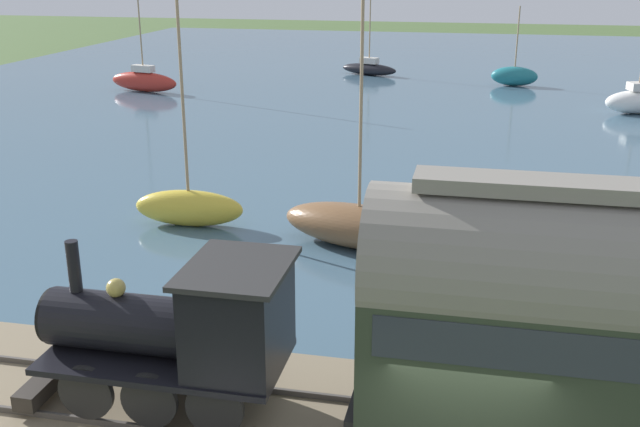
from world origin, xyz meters
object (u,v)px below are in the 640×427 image
(steam_locomotive, at_px, (186,326))
(sailboat_white, at_px, (637,100))
(sailboat_brown, at_px, (359,226))
(rowboat_mid_harbor, at_px, (483,285))
(sailboat_black, at_px, (369,68))
(sailboat_red, at_px, (144,80))
(sailboat_yellow, at_px, (189,206))
(passenger_coach, at_px, (639,317))
(sailboat_teal, at_px, (514,76))

(steam_locomotive, xyz_separation_m, sailboat_white, (34.40, -14.04, -1.36))
(sailboat_brown, distance_m, rowboat_mid_harbor, 4.61)
(sailboat_white, relative_size, sailboat_black, 1.59)
(sailboat_brown, xyz_separation_m, sailboat_white, (24.38, -12.40, 0.08))
(sailboat_red, xyz_separation_m, sailboat_yellow, (-24.79, -12.95, -0.09))
(sailboat_red, xyz_separation_m, sailboat_black, (10.73, -13.79, -0.24))
(sailboat_black, relative_size, rowboat_mid_harbor, 2.38)
(sailboat_black, xyz_separation_m, rowboat_mid_harbor, (-38.77, -8.90, -0.37))
(passenger_coach, xyz_separation_m, sailboat_white, (34.40, -6.29, -2.35))
(sailboat_teal, bearing_deg, sailboat_brown, 174.78)
(steam_locomotive, xyz_separation_m, rowboat_mid_harbor, (7.52, -5.48, -1.97))
(sailboat_brown, height_order, sailboat_black, sailboat_brown)
(sailboat_red, distance_m, rowboat_mid_harbor, 36.07)
(steam_locomotive, relative_size, sailboat_white, 0.56)
(sailboat_teal, relative_size, sailboat_black, 0.95)
(sailboat_red, bearing_deg, sailboat_yellow, -140.14)
(sailboat_brown, distance_m, sailboat_black, 36.63)
(passenger_coach, relative_size, sailboat_red, 0.94)
(sailboat_teal, relative_size, rowboat_mid_harbor, 2.26)
(sailboat_brown, bearing_deg, rowboat_mid_harbor, -106.96)
(steam_locomotive, bearing_deg, sailboat_brown, -9.32)
(steam_locomotive, bearing_deg, sailboat_black, 4.22)
(sailboat_red, distance_m, sailboat_white, 31.27)
(sailboat_teal, distance_m, sailboat_black, 11.24)
(sailboat_brown, distance_m, sailboat_yellow, 5.94)
(sailboat_white, bearing_deg, passenger_coach, 154.42)
(steam_locomotive, distance_m, sailboat_black, 46.45)
(sailboat_yellow, height_order, sailboat_black, sailboat_yellow)
(sailboat_red, height_order, sailboat_teal, sailboat_red)
(sailboat_black, bearing_deg, sailboat_white, -104.23)
(sailboat_white, xyz_separation_m, sailboat_yellow, (-23.63, 18.29, -0.09))
(steam_locomotive, bearing_deg, sailboat_white, -22.21)
(sailboat_brown, xyz_separation_m, sailboat_black, (36.28, 5.06, -0.16))
(sailboat_white, bearing_deg, steam_locomotive, 142.57)
(sailboat_red, relative_size, sailboat_white, 1.06)
(sailboat_black, bearing_deg, sailboat_teal, -85.68)
(sailboat_red, bearing_deg, passenger_coach, -132.67)
(passenger_coach, distance_m, sailboat_black, 47.69)
(passenger_coach, bearing_deg, rowboat_mid_harbor, 16.77)
(sailboat_teal, bearing_deg, rowboat_mid_harbor, -178.46)
(sailboat_white, bearing_deg, rowboat_mid_harbor, 147.12)
(sailboat_white, height_order, sailboat_teal, sailboat_white)
(passenger_coach, relative_size, rowboat_mid_harbor, 3.78)
(sailboat_red, relative_size, sailboat_yellow, 1.19)
(steam_locomotive, height_order, sailboat_black, sailboat_black)
(steam_locomotive, height_order, rowboat_mid_harbor, steam_locomotive)
(rowboat_mid_harbor, bearing_deg, sailboat_red, 35.82)
(steam_locomotive, xyz_separation_m, sailboat_black, (46.29, 3.42, -1.60))
(passenger_coach, relative_size, sailboat_white, 1.00)
(sailboat_black, bearing_deg, rowboat_mid_harbor, -147.03)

